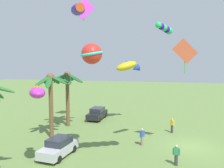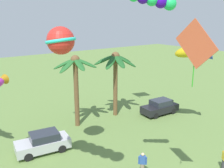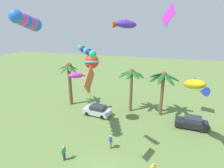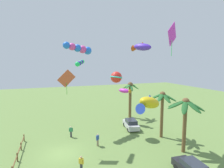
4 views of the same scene
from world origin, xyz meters
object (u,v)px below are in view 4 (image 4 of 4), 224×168
at_px(spectator_0, 98,140).
at_px(kite_tube_7, 80,63).
at_px(palm_tree_2, 162,102).
at_px(kite_ball_1, 116,77).
at_px(kite_diamond_6, 172,35).
at_px(spectator_1, 71,132).
at_px(spectator_2, 81,164).
at_px(palm_tree_1, 130,92).
at_px(kite_tube_4, 79,48).
at_px(parked_car_0, 131,124).
at_px(kite_diamond_3, 66,79).
at_px(kite_fish_0, 149,103).
at_px(kite_fish_5, 125,91).
at_px(palm_tree_0, 185,110).
at_px(kite_fish_2, 141,47).

relative_size(spectator_0, kite_tube_7, 0.82).
distance_m(palm_tree_2, kite_tube_7, 12.39).
distance_m(kite_ball_1, kite_diamond_6, 10.02).
xyz_separation_m(palm_tree_2, kite_tube_7, (-1.90, -10.99, 5.41)).
distance_m(spectator_1, spectator_2, 8.35).
xyz_separation_m(palm_tree_1, spectator_2, (13.80, -11.83, -4.11)).
relative_size(palm_tree_1, kite_diamond_6, 1.98).
xyz_separation_m(spectator_0, kite_tube_4, (-7.43, -0.93, 11.94)).
height_order(parked_car_0, kite_tube_4, kite_tube_4).
xyz_separation_m(kite_diamond_3, kite_tube_4, (-6.85, 2.61, 4.15)).
bearing_deg(palm_tree_2, kite_ball_1, -125.45).
relative_size(kite_fish_0, kite_ball_1, 1.34).
bearing_deg(parked_car_0, kite_diamond_3, -71.91).
xyz_separation_m(palm_tree_1, kite_fish_0, (17.02, -6.54, 2.11)).
bearing_deg(kite_diamond_3, kite_fish_5, 121.26).
relative_size(palm_tree_1, spectator_1, 4.35).
bearing_deg(kite_fish_5, palm_tree_0, 11.66).
height_order(parked_car_0, spectator_0, spectator_0).
bearing_deg(kite_tube_7, kite_fish_0, 24.90).
height_order(kite_fish_0, kite_ball_1, kite_ball_1).
distance_m(kite_fish_0, kite_fish_5, 15.24).
bearing_deg(kite_tube_4, kite_fish_0, 12.53).
bearing_deg(parked_car_0, spectator_2, -48.19).
distance_m(palm_tree_1, kite_diamond_6, 16.48).
bearing_deg(kite_diamond_3, kite_tube_4, 159.19).
xyz_separation_m(palm_tree_2, kite_ball_1, (-3.83, -5.38, 3.35)).
relative_size(kite_ball_1, kite_fish_2, 0.79).
bearing_deg(spectator_0, parked_car_0, 120.58).
xyz_separation_m(spectator_1, kite_fish_0, (11.56, 5.31, 6.22)).
height_order(spectator_1, kite_fish_0, kite_fish_0).
relative_size(palm_tree_2, spectator_2, 4.13).
distance_m(kite_diamond_3, kite_tube_4, 8.42).
bearing_deg(spectator_1, palm_tree_0, 54.20).
height_order(spectator_1, kite_fish_2, kite_fish_2).
bearing_deg(kite_ball_1, kite_diamond_6, 21.60).
bearing_deg(palm_tree_0, spectator_1, -125.80).
distance_m(palm_tree_1, kite_tube_7, 14.45).
relative_size(parked_car_0, kite_fish_5, 1.67).
xyz_separation_m(kite_ball_1, kite_diamond_3, (2.76, -7.34, 0.21)).
relative_size(palm_tree_1, kite_tube_7, 3.55).
distance_m(palm_tree_1, kite_fish_0, 18.35).
bearing_deg(kite_diamond_6, kite_fish_2, -168.24).
bearing_deg(palm_tree_2, spectator_2, -71.39).
distance_m(palm_tree_2, kite_ball_1, 7.40).
height_order(spectator_0, spectator_2, same).
xyz_separation_m(parked_car_0, kite_diamond_6, (8.60, 0.44, 12.65)).
xyz_separation_m(parked_car_0, kite_tube_7, (2.46, -8.36, 9.71)).
bearing_deg(spectator_2, palm_tree_0, 88.49).
height_order(spectator_0, kite_diamond_3, kite_diamond_3).
height_order(palm_tree_2, kite_fish_0, kite_fish_0).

